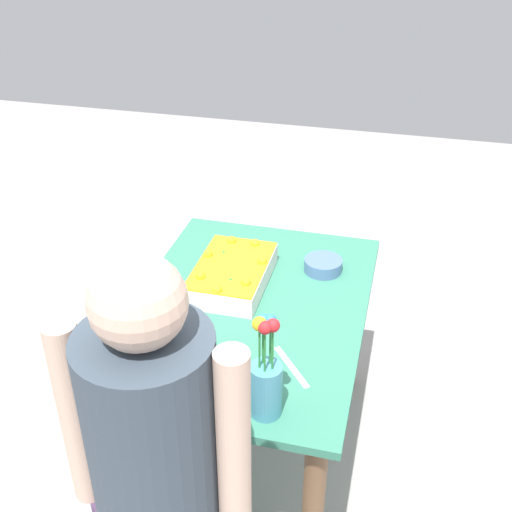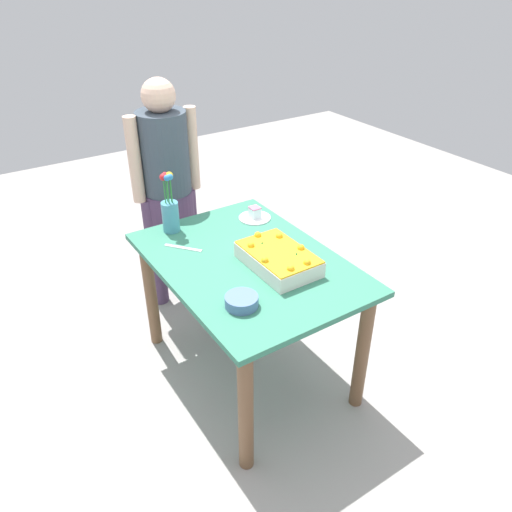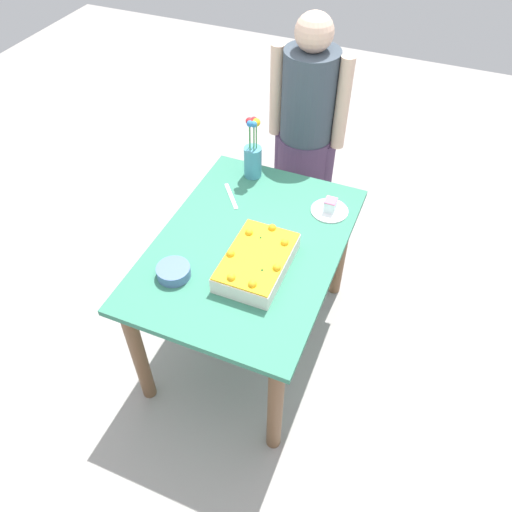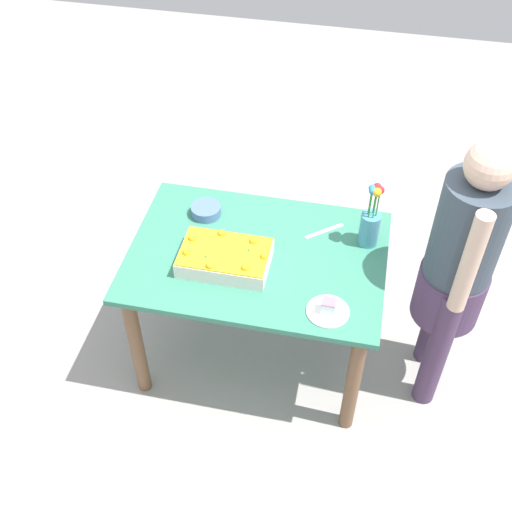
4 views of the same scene
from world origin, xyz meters
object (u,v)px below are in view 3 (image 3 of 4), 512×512
Objects in this scene: person_standing at (306,127)px; flower_vase at (253,156)px; sheet_cake at (257,262)px; serving_plate_with_slice at (330,208)px; fruit_bowl at (174,272)px; cake_knife at (231,196)px.

flower_vase is at bearing -22.17° from person_standing.
sheet_cake is 1.19× the size of flower_vase.
fruit_bowl is (-0.68, 0.51, 0.01)m from serving_plate_with_slice.
sheet_cake is 0.54m from serving_plate_with_slice.
person_standing is at bearing -22.17° from flower_vase.
serving_plate_with_slice is (0.50, -0.19, -0.03)m from sheet_cake.
sheet_cake reaches higher than fruit_bowl.
flower_vase is 2.30× the size of fruit_bowl.
sheet_cake is at bearing 6.59° from person_standing.
fruit_bowl is 0.10× the size of person_standing.
serving_plate_with_slice is 0.51m from cake_knife.
serving_plate_with_slice is 0.54× the size of flower_vase.
cake_knife is (0.42, 0.32, -0.04)m from sheet_cake.
cake_knife is 1.42× the size of fruit_bowl.
serving_plate_with_slice is at bearing -105.37° from flower_vase.
flower_vase is at bearing 74.63° from serving_plate_with_slice.
fruit_bowl is at bearing 143.05° from serving_plate_with_slice.
person_standing is (0.61, -0.20, 0.10)m from cake_knife.
sheet_cake is 2.19× the size of serving_plate_with_slice.
flower_vase reaches higher than fruit_bowl.
flower_vase reaches higher than cake_knife.
person_standing is (0.40, -0.16, -0.02)m from flower_vase.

